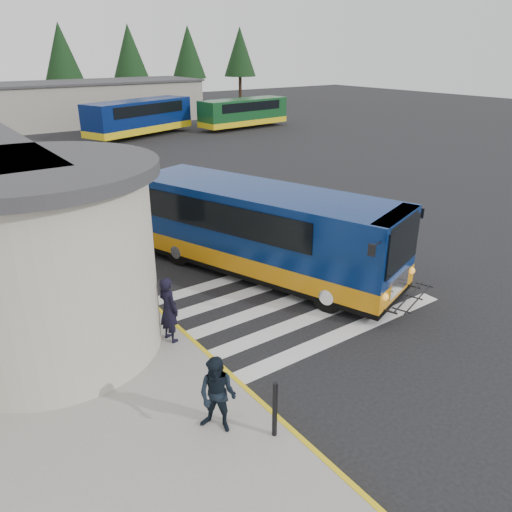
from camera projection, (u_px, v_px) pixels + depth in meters
ground at (282, 288)px, 16.45m from camera, size 140.00×140.00×0.00m
curb_strip at (119, 275)px, 17.25m from camera, size 0.12×34.00×0.16m
crosswalk at (286, 302)px, 15.58m from camera, size 8.00×5.35×0.01m
depot_building at (71, 103)px, 50.35m from camera, size 26.40×8.40×4.20m
tree_line at (45, 53)px, 54.69m from camera, size 58.40×4.40×10.00m
transit_bus at (263, 234)px, 17.13m from camera, size 6.31×10.87×2.99m
pedestrian_a at (169, 309)px, 12.97m from camera, size 0.55×0.73×1.82m
pedestrian_b at (218, 395)px, 9.88m from camera, size 0.99×1.03×1.67m
bollard at (275, 409)px, 9.79m from camera, size 0.10×0.10×1.26m
far_bus_a at (139, 116)px, 43.89m from camera, size 10.75×6.25×2.68m
far_bus_b at (243, 112)px, 48.51m from camera, size 9.44×3.46×2.38m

